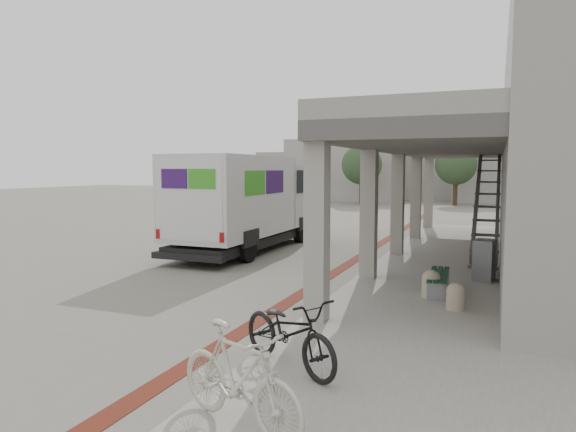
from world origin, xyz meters
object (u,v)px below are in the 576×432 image
at_px(utility_cabinet, 484,260).
at_px(bicycle_cream, 239,377).
at_px(fedex_truck, 246,201).
at_px(bench, 439,279).
at_px(bicycle_black, 289,332).

distance_m(utility_cabinet, bicycle_cream, 9.01).
xyz_separation_m(fedex_truck, bicycle_cream, (5.66, -11.30, -1.07)).
xyz_separation_m(fedex_truck, bench, (6.96, -4.27, -1.33)).
distance_m(bicycle_black, bicycle_cream, 1.73).
height_order(utility_cabinet, bicycle_black, bicycle_black).
relative_size(fedex_truck, utility_cabinet, 7.70).
bearing_deg(fedex_truck, utility_cabinet, -18.28).
distance_m(bench, bicycle_cream, 7.15).
bearing_deg(utility_cabinet, bicycle_black, -98.30).
distance_m(fedex_truck, bench, 8.27).
xyz_separation_m(bicycle_black, bicycle_cream, (0.13, -1.72, 0.05)).
bearing_deg(utility_cabinet, bench, -107.78).
distance_m(fedex_truck, utility_cabinet, 8.35).
distance_m(fedex_truck, bicycle_cream, 12.69).
bearing_deg(utility_cabinet, bicycle_cream, -94.03).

